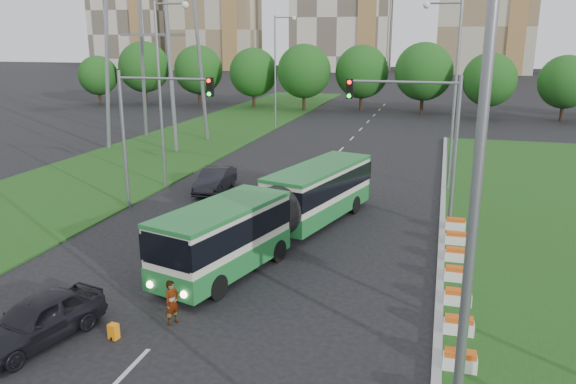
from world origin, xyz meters
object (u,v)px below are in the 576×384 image
(car_left_far, at_px, (215,180))
(pedestrian, at_px, (172,302))
(traffic_mast_left, at_px, (148,119))
(car_left_near, at_px, (38,320))
(shopping_trolley, at_px, (114,331))
(articulated_bus, at_px, (278,210))
(traffic_mast_median, at_px, (424,127))

(car_left_far, relative_size, pedestrian, 2.89)
(traffic_mast_left, distance_m, pedestrian, 14.89)
(car_left_near, height_order, shopping_trolley, car_left_near)
(pedestrian, bearing_deg, articulated_bus, 14.97)
(traffic_mast_left, height_order, car_left_far, traffic_mast_left)
(traffic_mast_left, bearing_deg, car_left_near, -75.80)
(traffic_mast_median, relative_size, articulated_bus, 0.49)
(traffic_mast_median, xyz_separation_m, car_left_far, (-13.19, 3.69, -4.57))
(articulated_bus, bearing_deg, traffic_mast_median, 47.61)
(articulated_bus, bearing_deg, car_left_far, 145.32)
(articulated_bus, relative_size, shopping_trolley, 30.48)
(traffic_mast_median, distance_m, traffic_mast_left, 15.19)
(car_left_near, distance_m, car_left_far, 19.17)
(articulated_bus, xyz_separation_m, pedestrian, (-1.22, -8.96, -0.83))
(pedestrian, bearing_deg, shopping_trolley, 158.37)
(traffic_mast_median, relative_size, shopping_trolley, 14.95)
(traffic_mast_median, xyz_separation_m, pedestrian, (-7.79, -13.12, -4.53))
(car_left_far, bearing_deg, shopping_trolley, -82.53)
(shopping_trolley, bearing_deg, articulated_bus, 84.80)
(articulated_bus, relative_size, car_left_far, 3.46)
(traffic_mast_median, relative_size, car_left_far, 1.70)
(shopping_trolley, bearing_deg, car_left_far, 111.29)
(traffic_mast_median, bearing_deg, articulated_bus, -147.63)
(traffic_mast_left, xyz_separation_m, articulated_bus, (8.59, -3.17, -3.71))
(traffic_mast_left, height_order, articulated_bus, traffic_mast_left)
(traffic_mast_median, distance_m, car_left_near, 19.76)
(car_left_near, relative_size, shopping_trolley, 8.73)
(pedestrian, height_order, shopping_trolley, pedestrian)
(car_left_near, xyz_separation_m, shopping_trolley, (2.28, 0.81, -0.53))
(traffic_mast_left, relative_size, car_left_far, 1.70)
(traffic_mast_median, height_order, car_left_far, traffic_mast_median)
(pedestrian, bearing_deg, car_left_near, 144.21)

